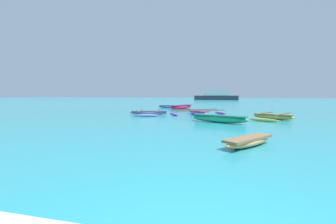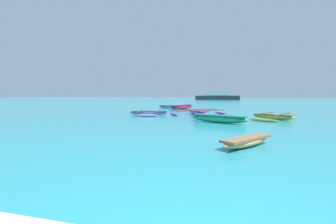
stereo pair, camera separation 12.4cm
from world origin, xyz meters
TOP-DOWN VIEW (x-y plane):
  - moored_boat_0 at (-4.94, 23.95)m, footprint 2.39×3.97m
  - moored_boat_1 at (0.55, 6.31)m, footprint 1.82×2.18m
  - moored_boat_2 at (-6.22, 16.42)m, footprint 3.22×4.23m
  - moored_boat_3 at (-2.29, 17.34)m, footprint 4.72×3.87m
  - moored_boat_4 at (-0.49, 12.34)m, footprint 3.46×1.80m
  - moored_boat_5 at (3.01, 15.00)m, footprint 3.36×3.95m
  - moored_boat_6 at (-7.00, 26.01)m, footprint 2.36×1.06m
  - distant_ferry at (-2.44, 70.35)m, footprint 13.29×2.92m

SIDE VIEW (x-z plane):
  - moored_boat_1 at x=0.55m, z-range 0.02..0.32m
  - moored_boat_2 at x=-6.22m, z-range -0.01..0.36m
  - moored_boat_6 at x=-7.00m, z-range 0.02..0.35m
  - moored_boat_5 at x=3.01m, z-range -0.02..0.40m
  - moored_boat_3 at x=-2.29m, z-range -0.01..0.42m
  - moored_boat_4 at x=-0.49m, z-range 0.03..0.47m
  - moored_boat_0 at x=-4.94m, z-range 0.03..0.50m
  - distant_ferry at x=-2.44m, z-range -0.27..2.65m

